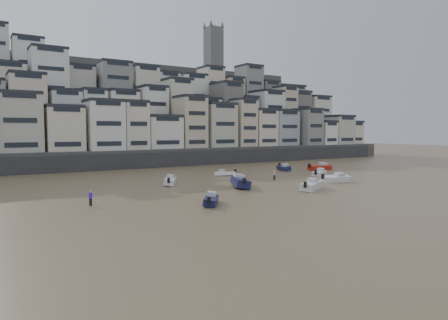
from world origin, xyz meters
TOP-DOWN VIEW (x-y plane):
  - ground at (0.00, 0.00)m, footprint 400.00×400.00m
  - harbor_wall at (10.00, 65.00)m, footprint 140.00×3.00m
  - hillside at (14.73, 104.84)m, footprint 141.04×66.00m
  - boat_b at (21.05, 24.19)m, footprint 5.67×2.80m
  - boat_f at (-3.29, 36.11)m, footprint 4.20×5.55m
  - boat_i at (26.55, 43.53)m, footprint 3.13×5.33m
  - boat_h at (10.64, 41.97)m, footprint 4.53×2.92m
  - boat_g at (33.67, 40.01)m, footprint 6.05×2.55m
  - boat_c at (4.48, 27.93)m, footprint 5.09×7.38m
  - boat_j at (-6.51, 17.99)m, footprint 4.10×4.79m
  - boat_d at (25.24, 31.87)m, footprint 5.52×4.04m
  - boat_a at (11.56, 20.27)m, footprint 6.33×4.76m
  - person_blue at (-18.38, 24.70)m, footprint 0.44×0.44m
  - person_pink at (14.39, 31.94)m, footprint 0.44×0.44m

SIDE VIEW (x-z plane):
  - ground at x=0.00m, z-range 0.00..0.00m
  - boat_h at x=10.64m, z-range 0.00..1.18m
  - boat_j at x=-6.51m, z-range 0.00..1.31m
  - boat_i at x=26.55m, z-range 0.00..1.38m
  - boat_d at x=25.24m, z-range 0.00..1.45m
  - boat_f at x=-3.29m, z-range 0.00..1.47m
  - boat_b at x=21.05m, z-range 0.00..1.48m
  - boat_g at x=33.67m, z-range 0.00..1.60m
  - boat_a at x=11.56m, z-range 0.00..1.67m
  - person_blue at x=-18.38m, z-range 0.00..1.74m
  - person_pink at x=14.39m, z-range 0.00..1.74m
  - boat_c at x=4.48m, z-range 0.00..1.93m
  - harbor_wall at x=10.00m, z-range 0.00..3.50m
  - hillside at x=14.73m, z-range -11.99..38.01m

